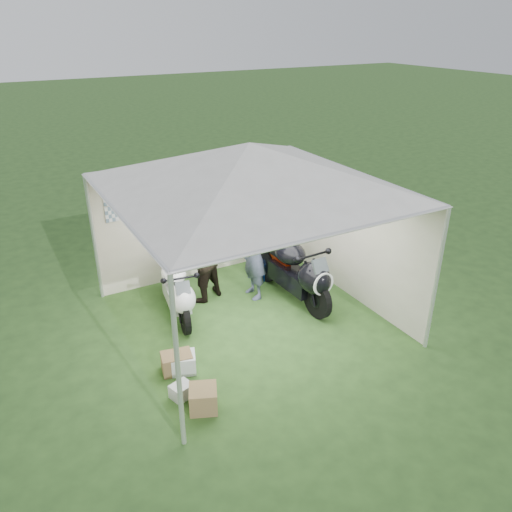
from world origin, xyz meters
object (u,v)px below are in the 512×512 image
object	(u,v)px
motorcycle_white	(176,288)
crate_2	(181,391)
canopy_tent	(249,171)
motorcycle_black	(295,270)
crate_3	(177,363)
paddock_stand	(264,269)
person_dark_jacket	(200,257)
equipment_box	(277,260)
crate_0	(181,363)
crate_1	(203,399)
person_blue_jacket	(254,255)

from	to	relation	value
motorcycle_white	crate_2	distance (m)	2.12
canopy_tent	motorcycle_black	world-z (taller)	canopy_tent
motorcycle_black	crate_3	distance (m)	2.76
paddock_stand	person_dark_jacket	world-z (taller)	person_dark_jacket
canopy_tent	equipment_box	distance (m)	2.94
canopy_tent	motorcycle_white	xyz separation A→B (m)	(-1.02, 0.69, -2.05)
crate_0	crate_1	bearing A→B (deg)	-92.26
person_blue_jacket	crate_2	world-z (taller)	person_blue_jacket
canopy_tent	crate_1	bearing A→B (deg)	-134.05
motorcycle_white	person_blue_jacket	distance (m)	1.49
crate_0	person_blue_jacket	bearing A→B (deg)	35.09
canopy_tent	person_blue_jacket	size ratio (longest dim) A/B	3.42
motorcycle_black	motorcycle_white	bearing A→B (deg)	163.02
equipment_box	paddock_stand	bearing A→B (deg)	-165.13
motorcycle_black	crate_2	bearing A→B (deg)	-154.61
crate_0	crate_2	distance (m)	0.56
paddock_stand	motorcycle_black	bearing A→B (deg)	-87.92
person_blue_jacket	equipment_box	distance (m)	1.20
equipment_box	crate_1	distance (m)	4.04
canopy_tent	crate_0	world-z (taller)	canopy_tent
motorcycle_white	paddock_stand	xyz separation A→B (m)	(1.98, 0.48, -0.34)
motorcycle_white	crate_0	xyz separation A→B (m)	(-0.50, -1.43, -0.38)
crate_0	crate_3	world-z (taller)	crate_3
paddock_stand	equipment_box	bearing A→B (deg)	14.87
canopy_tent	motorcycle_white	distance (m)	2.39
motorcycle_black	crate_2	distance (m)	3.12
crate_1	motorcycle_black	bearing A→B (deg)	34.56
equipment_box	crate_0	bearing A→B (deg)	-144.68
motorcycle_white	paddock_stand	world-z (taller)	motorcycle_white
person_dark_jacket	crate_2	bearing A→B (deg)	41.03
crate_0	crate_2	xyz separation A→B (m)	(-0.20, -0.52, -0.04)
person_dark_jacket	person_blue_jacket	bearing A→B (deg)	137.01
motorcycle_black	crate_0	xyz separation A→B (m)	(-2.52, -0.90, -0.48)
motorcycle_black	equipment_box	bearing A→B (deg)	72.94
crate_1	crate_3	bearing A→B (deg)	91.23
motorcycle_white	crate_0	world-z (taller)	motorcycle_white
crate_3	person_blue_jacket	bearing A→B (deg)	33.84
person_dark_jacket	paddock_stand	bearing A→B (deg)	166.45
paddock_stand	person_blue_jacket	xyz separation A→B (m)	(-0.52, -0.53, 0.65)
crate_2	crate_3	xyz separation A→B (m)	(0.15, 0.55, 0.04)
person_dark_jacket	crate_0	world-z (taller)	person_dark_jacket
paddock_stand	crate_2	world-z (taller)	paddock_stand
motorcycle_white	person_dark_jacket	size ratio (longest dim) A/B	1.15
motorcycle_black	person_dark_jacket	distance (m)	1.69
person_dark_jacket	crate_3	xyz separation A→B (m)	(-1.14, -1.74, -0.68)
person_blue_jacket	equipment_box	bearing A→B (deg)	126.56
canopy_tent	crate_0	xyz separation A→B (m)	(-1.52, -0.74, -2.44)
person_blue_jacket	crate_3	size ratio (longest dim) A/B	3.85
crate_1	motorcycle_white	bearing A→B (deg)	76.82
canopy_tent	motorcycle_white	size ratio (longest dim) A/B	3.00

